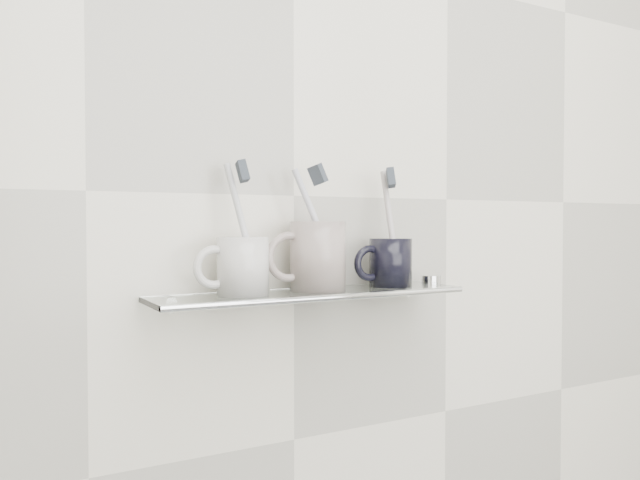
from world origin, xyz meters
TOP-DOWN VIEW (x-y plane):
  - wall_back at (0.00, 1.10)m, footprint 2.50×0.00m
  - shelf_glass at (0.00, 1.04)m, footprint 0.50×0.12m
  - shelf_rail at (0.00, 0.98)m, footprint 0.50×0.01m
  - bracket_left at (-0.21, 1.09)m, footprint 0.02×0.03m
  - bracket_right at (0.21, 1.09)m, footprint 0.02×0.03m
  - mug_left at (-0.11, 1.04)m, footprint 0.10×0.10m
  - mug_left_handle at (-0.16, 1.04)m, footprint 0.06×0.01m
  - toothbrush_left at (-0.11, 1.04)m, footprint 0.05×0.05m
  - bristles_left at (-0.11, 1.04)m, footprint 0.02×0.03m
  - mug_center at (0.01, 1.04)m, footprint 0.10×0.10m
  - mug_center_handle at (-0.04, 1.04)m, footprint 0.08×0.01m
  - toothbrush_center at (0.01, 1.04)m, footprint 0.08×0.03m
  - bristles_center at (0.01, 1.04)m, footprint 0.03×0.03m
  - mug_right at (0.15, 1.04)m, footprint 0.09×0.09m
  - mug_right_handle at (0.11, 1.04)m, footprint 0.06×0.01m
  - toothbrush_right at (0.15, 1.04)m, footprint 0.02×0.06m
  - bristles_right at (0.15, 1.04)m, footprint 0.02×0.03m
  - chrome_cap at (0.24, 1.04)m, footprint 0.04×0.04m

SIDE VIEW (x-z plane):
  - bracket_left at x=-0.21m, z-range 1.08..1.09m
  - bracket_right at x=0.21m, z-range 1.08..1.09m
  - shelf_glass at x=0.00m, z-range 1.09..1.10m
  - shelf_rail at x=0.00m, z-range 1.09..1.10m
  - chrome_cap at x=0.24m, z-range 1.10..1.11m
  - mug_right at x=0.15m, z-range 1.10..1.18m
  - mug_right_handle at x=0.11m, z-range 1.11..1.17m
  - mug_left at x=-0.11m, z-range 1.10..1.18m
  - mug_left_handle at x=-0.16m, z-range 1.11..1.17m
  - mug_center at x=0.01m, z-range 1.10..1.21m
  - mug_center_handle at x=-0.04m, z-range 1.12..1.19m
  - toothbrush_left at x=-0.11m, z-range 1.11..1.29m
  - toothbrush_center at x=0.01m, z-range 1.11..1.29m
  - toothbrush_right at x=0.15m, z-range 1.11..1.29m
  - wall_back at x=0.00m, z-range 0.00..2.50m
  - bristles_left at x=-0.11m, z-range 1.26..1.30m
  - bristles_center at x=0.01m, z-range 1.26..1.30m
  - bristles_right at x=0.15m, z-range 1.26..1.30m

